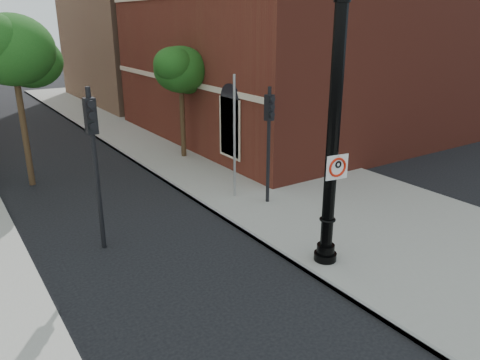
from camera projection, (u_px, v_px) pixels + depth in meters
ground at (259, 308)px, 10.98m from camera, size 120.00×120.00×0.00m
sidewalk_right at (238, 162)px, 21.97m from camera, size 8.00×60.00×0.12m
curb_edge at (160, 177)px, 19.89m from camera, size 0.10×60.00×0.14m
brick_wall_building at (339, 22)px, 28.33m from camera, size 22.30×16.30×12.50m
bg_building_tan_b at (207, 12)px, 40.68m from camera, size 22.00×14.00×14.00m
lamppost at (333, 145)px, 11.88m from camera, size 0.62×0.62×7.37m
no_parking_sign at (337, 167)px, 11.93m from camera, size 0.65×0.14×0.65m
traffic_signal_left at (94, 143)px, 12.87m from camera, size 0.30×0.39×4.74m
traffic_signal_right at (269, 127)px, 16.18m from camera, size 0.29×0.36×4.28m
utility_pole at (234, 139)px, 16.92m from camera, size 0.09×0.09×4.63m
street_tree_a at (13, 52)px, 17.52m from camera, size 3.70×3.35×6.67m
street_tree_c at (181, 71)px, 21.51m from camera, size 2.94×2.66×5.29m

